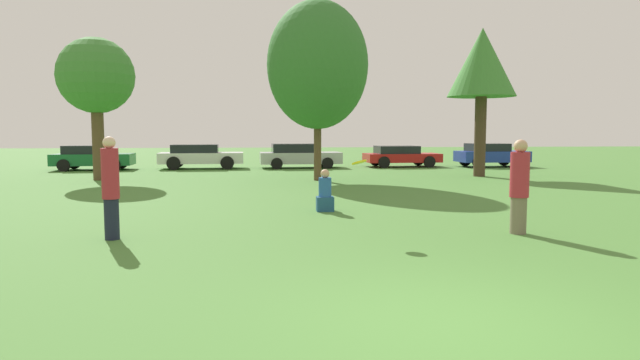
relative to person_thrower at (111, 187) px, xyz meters
The scene contains 13 objects.
ground_plane 6.96m from the person_thrower, 46.38° to the right, with size 120.00×120.00×0.00m, color #477A33.
person_thrower is the anchor object (origin of this frame).
person_catcher 7.77m from the person_thrower, ahead, with size 0.36×0.36×1.85m.
frisbee 4.65m from the person_thrower, ahead, with size 0.30×0.29×0.15m.
bystander_sitting 5.37m from the person_thrower, 35.99° to the left, with size 0.43×0.36×1.06m.
tree_0 13.59m from the person_thrower, 107.30° to the left, with size 3.04×3.04×5.75m.
tree_1 13.12m from the person_thrower, 66.88° to the left, with size 4.04×4.04×7.19m.
tree_2 18.17m from the person_thrower, 46.30° to the left, with size 2.96×2.96×6.46m.
parked_car_green 19.49m from the person_thrower, 107.99° to the left, with size 3.97×2.12×1.26m.
parked_car_white 18.98m from the person_thrower, 91.87° to the left, with size 4.45×2.18×1.29m.
parked_car_silver 19.64m from the person_thrower, 76.33° to the left, with size 4.43×2.24×1.31m.
parked_car_red 21.96m from the person_thrower, 61.90° to the left, with size 4.20×2.17×1.17m.
parked_car_blue 24.30m from the person_thrower, 50.82° to the left, with size 3.89×2.10×1.31m.
Camera 1 is at (-1.90, -5.28, 2.01)m, focal length 30.44 mm.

